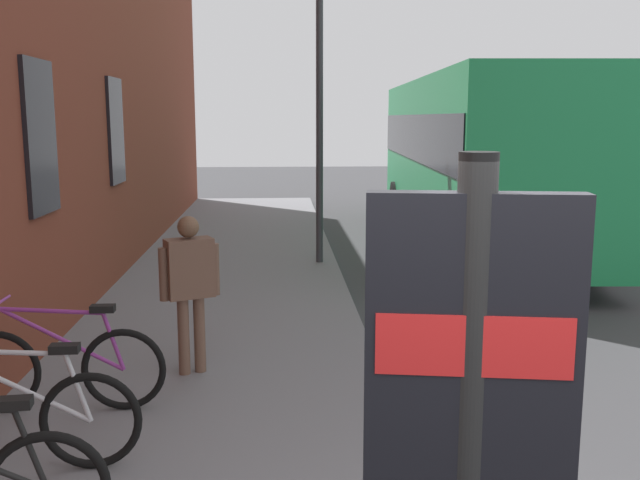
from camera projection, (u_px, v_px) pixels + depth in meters
ground at (447, 337)px, 8.52m from camera, size 60.00×60.00×0.00m
sidewalk_pavement at (229, 294)px, 10.31m from camera, size 24.00×3.50×0.12m
station_facade at (88, 17)px, 10.48m from camera, size 22.00×0.65×8.15m
bicycle_beside_lamp at (16, 419)px, 4.97m from camera, size 0.48×1.77×0.97m
bicycle_far_end at (62, 367)px, 6.01m from camera, size 0.48×1.77×0.97m
transit_info_sign at (468, 456)px, 1.87m from camera, size 0.17×0.56×2.40m
city_bus at (474, 151)px, 14.47m from camera, size 10.63×3.13×3.35m
pedestrian_near_bus at (190, 278)px, 6.83m from camera, size 0.38×0.55×1.56m
street_lamp at (320, 77)px, 11.82m from camera, size 0.28×0.28×5.34m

